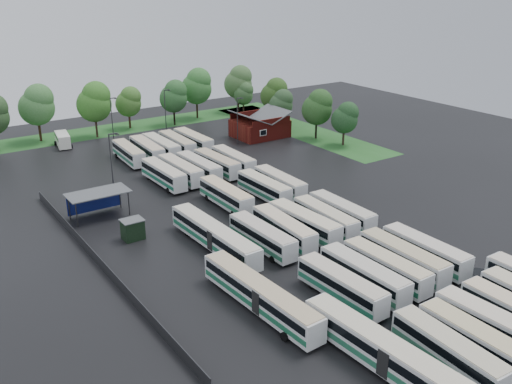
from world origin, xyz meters
TOP-DOWN VIEW (x-y plane):
  - ground at (0.00, 0.00)m, footprint 160.00×160.00m
  - brick_building at (24.00, 42.77)m, footprint 10.07×8.60m
  - wash_shed at (-17.20, 22.02)m, footprint 8.20×4.20m
  - utility_hut at (-16.20, 12.60)m, footprint 2.70×2.20m
  - grass_strip_north at (2.00, 64.80)m, footprint 80.00×10.00m
  - grass_strip_east at (34.00, 42.80)m, footprint 10.00×50.00m
  - west_fence at (-22.20, 8.00)m, footprint 0.10×50.00m
  - bus_r0c0 at (-4.35, -25.73)m, footprint 2.84×11.01m
  - bus_r0c1 at (-1.32, -26.30)m, footprint 2.44×11.01m
  - bus_r0c2 at (1.82, -25.87)m, footprint 2.86×11.32m
  - bus_r1c0 at (-4.46, -12.73)m, footprint 2.69×10.99m
  - bus_r1c1 at (-1.10, -12.48)m, footprint 2.49×11.19m
  - bus_r1c2 at (2.11, -12.54)m, footprint 2.47×10.99m
  - bus_r1c3 at (5.15, -12.23)m, footprint 2.56×11.41m
  - bus_r1c4 at (8.56, -12.44)m, footprint 2.40×11.12m
  - bus_r2c0 at (-4.51, 1.14)m, footprint 2.51×10.93m
  - bus_r2c1 at (-1.12, 1.37)m, footprint 2.91×11.19m
  - bus_r2c2 at (2.00, 1.25)m, footprint 2.91×11.53m
  - bus_r2c3 at (5.32, 1.07)m, footprint 2.71×10.95m
  - bus_r2c4 at (8.42, 1.35)m, footprint 2.51×10.95m
  - bus_r3c1 at (-1.13, 14.97)m, footprint 2.45×11.19m
  - bus_r3c3 at (5.25, 14.65)m, footprint 2.39×10.83m
  - bus_r3c4 at (8.34, 14.93)m, footprint 2.61×10.92m
  - bus_r4c0 at (-4.47, 28.09)m, footprint 2.57×11.31m
  - bus_r4c1 at (-1.40, 28.41)m, footprint 2.53×11.29m
  - bus_r4c2 at (1.81, 28.20)m, footprint 2.58×11.18m
  - bus_r4c3 at (5.19, 28.14)m, footprint 2.71×11.10m
  - bus_r4c4 at (8.43, 28.17)m, footprint 2.57×11.00m
  - bus_r5c0 at (-4.50, 41.95)m, footprint 2.86×10.97m
  - bus_r5c1 at (-1.01, 41.99)m, footprint 2.86×11.30m
  - bus_r5c2 at (1.81, 42.08)m, footprint 2.43×11.37m
  - bus_r5c3 at (5.08, 42.21)m, footprint 2.66×11.27m
  - bus_r5c4 at (8.46, 42.24)m, footprint 2.50×11.30m
  - artic_bus_west_a at (-9.05, -23.01)m, footprint 3.20×17.13m
  - artic_bus_west_b at (-9.22, 4.41)m, footprint 2.75×16.80m
  - artic_bus_west_c at (-12.33, -9.67)m, footprint 3.05×16.65m
  - minibus at (-11.14, 58.10)m, footprint 3.13×6.24m
  - tree_north_1 at (-13.39, 64.45)m, footprint 6.84×6.84m
  - tree_north_2 at (-3.28, 60.81)m, footprint 6.85×6.85m
  - tree_north_3 at (5.08, 63.89)m, footprint 5.40×5.40m
  - tree_north_4 at (14.18, 60.95)m, footprint 5.97×5.97m
  - tree_north_5 at (21.40, 63.79)m, footprint 6.89×6.89m
  - tree_north_6 at (32.81, 64.18)m, footprint 6.61×6.61m
  - tree_east_0 at (33.94, 28.54)m, footprint 5.11×5.11m
  - tree_east_1 at (32.62, 35.11)m, footprint 6.02×6.02m
  - tree_east_2 at (31.48, 45.55)m, footprint 5.08×5.08m
  - tree_east_3 at (33.65, 50.96)m, footprint 5.94×5.94m
  - tree_east_4 at (32.43, 61.38)m, footprint 4.50×4.48m
  - lamp_post_ne at (17.47, 40.74)m, footprint 1.39×0.27m
  - lamp_post_nw at (-13.59, 25.07)m, footprint 1.60×0.31m
  - lamp_post_back_w at (-2.32, 54.39)m, footprint 1.39×0.27m
  - lamp_post_back_e at (9.20, 54.99)m, footprint 1.41×0.28m
  - puddle_0 at (-4.77, -18.63)m, footprint 4.69×4.69m
  - puddle_1 at (9.14, -20.42)m, footprint 4.05×4.05m
  - puddle_2 at (-5.03, 2.69)m, footprint 5.61×5.61m
  - puddle_3 at (3.61, 0.06)m, footprint 4.74×4.74m
  - puddle_4 at (11.61, -17.57)m, footprint 3.48×3.48m

SIDE VIEW (x-z plane):
  - ground at x=0.00m, z-range 0.00..0.00m
  - puddle_0 at x=-4.77m, z-range 0.00..0.01m
  - puddle_1 at x=9.14m, z-range 0.00..0.01m
  - puddle_2 at x=-5.03m, z-range 0.00..0.01m
  - puddle_3 at x=3.61m, z-range 0.00..0.01m
  - puddle_4 at x=11.61m, z-range 0.00..0.01m
  - grass_strip_north at x=2.00m, z-range 0.00..0.01m
  - grass_strip_east at x=34.00m, z-range 0.00..0.01m
  - west_fence at x=-22.20m, z-range 0.00..1.20m
  - utility_hut at x=-16.20m, z-range 0.01..2.63m
  - minibus at x=-11.14m, z-range 0.14..2.75m
  - bus_r3c3 at x=5.25m, z-range 0.15..3.16m
  - bus_r3c4 at x=8.34m, z-range 0.15..3.17m
  - bus_r5c0 at x=-4.50m, z-range 0.15..3.17m
  - bus_r2c3 at x=5.32m, z-range 0.15..3.18m
  - bus_r2c0 at x=-4.51m, z-range 0.15..3.18m
  - bus_r2c4 at x=8.42m, z-range 0.15..3.19m
  - bus_r0c0 at x=-4.35m, z-range 0.15..3.19m
  - bus_r1c0 at x=-4.46m, z-range 0.15..3.19m
  - bus_r4c4 at x=8.43m, z-range 0.15..3.20m
  - bus_r1c2 at x=2.11m, z-range 0.15..3.20m
  - bus_r0c1 at x=-1.32m, z-range 0.15..3.21m
  - bus_r4c3 at x=5.19m, z-range 0.15..3.22m
  - bus_r2c1 at x=-1.12m, z-range 0.15..3.24m
  - bus_r1c4 at x=8.56m, z-range 0.15..3.25m
  - bus_r4c2 at x=1.81m, z-range 0.15..3.25m
  - artic_bus_west_c at x=-12.33m, z-range 0.17..3.24m
  - bus_r1c1 at x=-1.10m, z-range 0.16..3.27m
  - bus_r3c1 at x=-1.13m, z-range 0.16..3.27m
  - bus_r5c1 at x=-1.01m, z-range 0.16..3.28m
  - bus_r5c3 at x=5.08m, z-range 0.16..3.28m
  - bus_r0c2 at x=1.82m, z-range 0.16..3.28m
  - artic_bus_west_b at x=-9.22m, z-range 0.17..3.28m
  - bus_r4c1 at x=-1.40m, z-range 0.16..3.29m
  - bus_r5c4 at x=8.46m, z-range 0.16..3.30m
  - bus_r4c0 at x=-4.47m, z-range 0.16..3.30m
  - bus_r5c2 at x=1.81m, z-range 0.16..3.32m
  - bus_r1c3 at x=5.15m, z-range 0.16..3.33m
  - bus_r2c2 at x=2.00m, z-range 0.16..3.34m
  - artic_bus_west_a at x=-9.05m, z-range 0.17..3.33m
  - brick_building at x=24.00m, z-range -0.83..4.56m
  - wash_shed at x=-17.20m, z-range 1.20..4.78m
  - tree_east_4 at x=32.43m, z-range 1.06..8.49m
  - lamp_post_back_w at x=-2.32m, z-range 0.73..9.73m
  - lamp_post_ne at x=17.47m, z-range 0.73..9.76m
  - lamp_post_back_e at x=9.20m, z-range 0.74..9.92m
  - tree_east_2 at x=31.48m, z-range 1.20..9.62m
  - tree_east_0 at x=33.94m, z-range 1.21..9.67m
  - tree_north_3 at x=5.08m, z-range 1.28..10.22m
  - lamp_post_nw at x=-13.59m, z-range 0.84..11.21m
  - tree_east_3 at x=33.65m, z-range 1.41..11.24m
  - tree_north_4 at x=14.18m, z-range 1.42..11.30m
  - tree_east_1 at x=32.62m, z-range 1.43..11.40m
  - tree_north_6 at x=32.81m, z-range 1.57..12.52m
  - tree_north_1 at x=-13.39m, z-range 1.62..12.96m
  - tree_north_2 at x=-3.28m, z-range 1.63..12.97m
  - tree_north_5 at x=21.40m, z-range 1.64..13.04m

